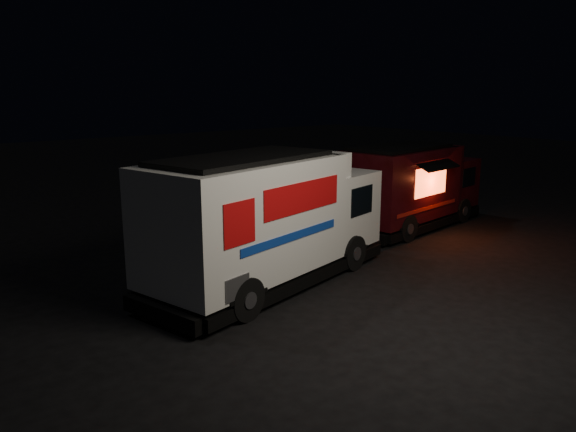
% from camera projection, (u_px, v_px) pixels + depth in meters
% --- Properties ---
extents(ground, '(80.00, 80.00, 0.00)m').
position_uv_depth(ground, '(309.00, 289.00, 12.32)').
color(ground, black).
rests_on(ground, ground).
extents(white_truck, '(6.86, 3.59, 2.96)m').
position_uv_depth(white_truck, '(271.00, 218.00, 12.46)').
color(white_truck, white).
rests_on(white_truck, ground).
extents(red_truck, '(5.82, 2.68, 2.62)m').
position_uv_depth(red_truck, '(412.00, 186.00, 17.61)').
color(red_truck, '#3A0A11').
rests_on(red_truck, ground).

